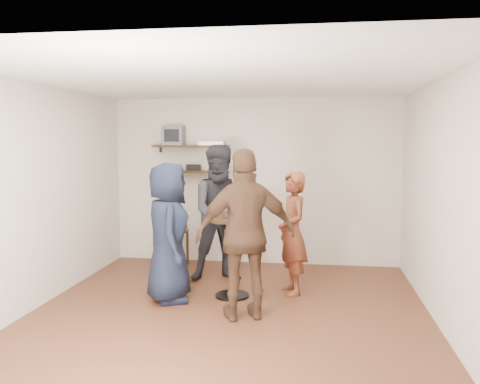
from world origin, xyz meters
name	(u,v)px	position (x,y,z in m)	size (l,w,h in m)	color
room	(227,200)	(0.00, 0.00, 1.30)	(4.58, 5.08, 2.68)	#442216
shelf_upper	(191,146)	(-1.00, 2.38, 1.85)	(1.20, 0.25, 0.04)	black
shelf_lower	(191,172)	(-1.00, 2.38, 1.45)	(1.20, 0.25, 0.04)	black
crt_monitor	(174,136)	(-1.26, 2.38, 2.02)	(0.32, 0.30, 0.30)	#59595B
dvd_deck	(212,143)	(-0.66, 2.38, 1.90)	(0.40, 0.24, 0.06)	silver
radio	(194,167)	(-0.96, 2.38, 1.52)	(0.22, 0.10, 0.10)	black
power_strip	(167,169)	(-1.41, 2.42, 1.48)	(0.30, 0.05, 0.03)	black
side_table	(171,235)	(-1.23, 2.01, 0.51)	(0.63, 0.63, 0.61)	black
vase_lilies	(171,209)	(-1.23, 2.01, 0.91)	(0.19, 0.19, 0.95)	white
drinks_table	(232,246)	(-0.06, 0.68, 0.64)	(0.55, 0.55, 1.00)	black
wine_glass_fl	(226,206)	(-0.13, 0.64, 1.15)	(0.07, 0.07, 0.22)	silver
wine_glass_fr	(236,207)	(-0.01, 0.66, 1.14)	(0.07, 0.07, 0.20)	silver
wine_glass_bl	(232,206)	(-0.08, 0.76, 1.13)	(0.07, 0.07, 0.20)	silver
wine_glass_br	(233,207)	(-0.05, 0.69, 1.13)	(0.06, 0.06, 0.19)	silver
person_plaid	(292,233)	(0.67, 0.96, 0.78)	(0.57, 0.37, 1.56)	red
person_dark	(222,213)	(-0.32, 1.42, 0.94)	(0.92, 0.71, 1.89)	black
person_navy	(168,232)	(-0.80, 0.43, 0.84)	(0.82, 0.54, 1.69)	black
person_brown	(246,235)	(0.21, -0.05, 0.93)	(1.10, 0.46, 1.87)	#432B1C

